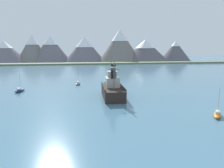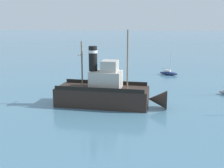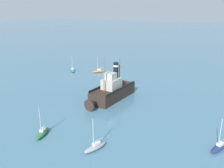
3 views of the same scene
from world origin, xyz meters
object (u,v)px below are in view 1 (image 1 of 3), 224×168
object	(u,v)px
sailboat_navy	(20,90)
sailboat_green	(107,82)
old_tugboat	(112,89)
sailboat_grey	(78,83)
sailboat_orange	(217,114)

from	to	relation	value
sailboat_navy	sailboat_green	bearing A→B (deg)	21.15
old_tugboat	sailboat_grey	size ratio (longest dim) A/B	2.98
old_tugboat	sailboat_grey	bearing A→B (deg)	113.54
sailboat_green	sailboat_grey	size ratio (longest dim) A/B	1.00
sailboat_orange	sailboat_navy	distance (m)	45.90
old_tugboat	sailboat_navy	distance (m)	24.78
sailboat_orange	sailboat_navy	xyz separation A→B (m)	(-37.45, 26.55, 0.00)
sailboat_green	sailboat_grey	xyz separation A→B (m)	(-9.33, -0.90, 0.00)
old_tugboat	sailboat_navy	size ratio (longest dim) A/B	2.98
old_tugboat	sailboat_grey	xyz separation A→B (m)	(-7.80, 17.90, -1.40)
old_tugboat	sailboat_green	size ratio (longest dim) A/B	2.98
old_tugboat	sailboat_orange	world-z (taller)	old_tugboat
sailboat_orange	old_tugboat	bearing A→B (deg)	130.19
old_tugboat	sailboat_navy	xyz separation A→B (m)	(-22.91, 9.34, -1.40)
sailboat_green	sailboat_navy	xyz separation A→B (m)	(-24.45, -9.46, 0.00)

